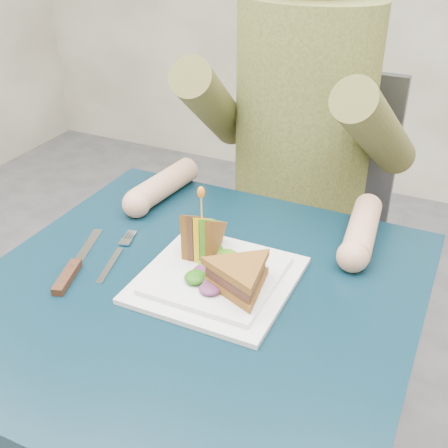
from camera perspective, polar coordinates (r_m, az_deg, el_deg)
The scene contains 12 objects.
table at distance 1.03m, azimuth -2.99°, elevation -10.13°, with size 0.75×0.75×0.73m.
chair at distance 1.61m, azimuth 8.32°, elevation 1.04°, with size 0.42×0.40×0.93m.
diner at distance 1.36m, azimuth 8.00°, elevation 12.75°, with size 0.54×0.59×0.74m.
plate at distance 0.99m, azimuth -0.72°, elevation -5.50°, with size 0.26×0.26×0.02m.
sandwich_flat at distance 0.93m, azimuth 1.64°, elevation -5.37°, with size 0.18×0.18×0.05m.
sandwich_upright at distance 1.02m, azimuth -2.23°, elevation -1.36°, with size 0.09×0.14×0.14m.
fork at distance 1.08m, azimuth -10.94°, elevation -3.26°, with size 0.06×0.18×0.01m.
knife at distance 1.05m, azimuth -15.26°, elevation -4.61°, with size 0.09×0.22×0.02m.
toothpick at distance 0.99m, azimuth -2.31°, elevation 1.79°, with size 0.00×0.00×0.06m, color tan.
toothpick_frill at distance 0.97m, azimuth -2.34°, elevation 3.24°, with size 0.01×0.01×0.02m, color orange.
lettuce_spill at distance 0.98m, azimuth -0.21°, elevation -4.27°, with size 0.15×0.13×0.02m, color #337A14, non-canonical shape.
onion_ring at distance 0.97m, azimuth 0.20°, elevation -4.32°, with size 0.04×0.04×0.01m, color #9E4C7A.
Camera 1 is at (0.38, -0.68, 1.32)m, focal length 45.00 mm.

